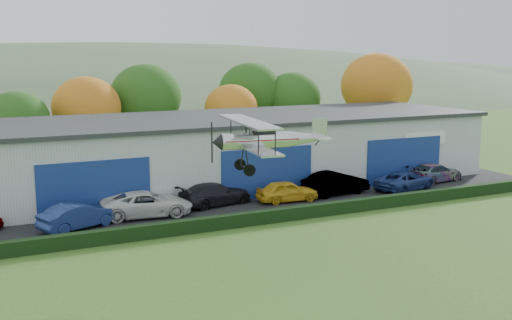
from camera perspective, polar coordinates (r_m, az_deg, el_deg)
name	(u,v)px	position (r m, az deg, el deg)	size (l,w,h in m)	color
apron	(247,204)	(42.56, -0.78, -4.02)	(48.00, 9.00, 0.05)	black
hedge	(280,215)	(38.30, 2.24, -5.02)	(46.00, 0.60, 0.80)	black
hangar	(233,149)	(49.09, -2.09, 0.98)	(40.60, 12.60, 5.30)	#B2B7BC
tree_belt	(138,102)	(59.30, -10.73, 5.22)	(75.70, 13.22, 10.12)	#3D2614
distant_hills	(8,152)	(158.55, -21.70, 0.72)	(430.00, 196.00, 56.00)	#4C6642
car_1	(79,216)	(37.91, -15.90, -4.91)	(1.63, 4.66, 1.54)	navy
car_2	(147,204)	(39.72, -9.94, -3.97)	(2.63, 5.70, 1.58)	silver
car_3	(215,194)	(42.09, -3.77, -3.10)	(2.11, 5.20, 1.51)	black
car_4	(287,191)	(43.03, 2.87, -2.85)	(1.72, 4.27, 1.45)	gold
car_5	(336,183)	(45.38, 7.28, -2.10)	(1.77, 5.09, 1.68)	gray
car_6	(405,181)	(47.74, 13.45, -1.85)	(2.38, 5.17, 1.44)	navy
car_7	(435,173)	(51.55, 16.06, -1.11)	(2.01, 4.94, 1.43)	gray
biplane	(265,138)	(30.70, 0.85, 1.98)	(6.05, 6.94, 2.58)	silver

